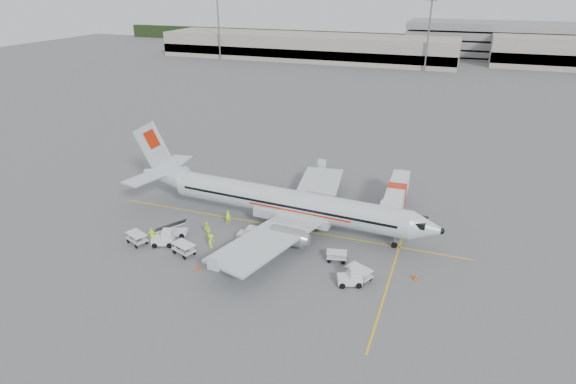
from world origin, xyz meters
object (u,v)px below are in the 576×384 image
Objects in this scene: tug_mid at (248,233)px; tug_fore at (350,277)px; belt_loader at (172,226)px; tug_aft at (163,238)px; aircraft at (287,185)px; jet_bridge at (396,200)px.

tug_fore is at bearing -17.69° from tug_mid.
belt_loader reaches higher than tug_aft.
belt_loader is 8.93m from tug_mid.
tug_fore is (10.03, -9.48, -4.42)m from aircraft.
aircraft is 16.37× the size of tug_fore.
aircraft is 8.72× the size of belt_loader.
jet_bridge reaches higher than tug_mid.
tug_fore is 21.49m from tug_aft.
tug_aft is at bearing -145.70° from jet_bridge.
jet_bridge is 19.43m from tug_mid.
tug_fore is at bearing -39.75° from aircraft.
tug_mid is 9.49m from tug_aft.
tug_mid is at bearing -6.54° from belt_loader.
aircraft is 15.34m from tug_aft.
jet_bridge is at bearing 36.67° from aircraft.
aircraft is 14.19m from belt_loader.
belt_loader reaches higher than tug_mid.
jet_bridge reaches higher than tug_fore.
belt_loader is 2.37m from tug_aft.
tug_fore is (21.74, -2.61, -0.29)m from belt_loader.
jet_bridge is 28.73m from tug_aft.
jet_bridge is 27.63m from belt_loader.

